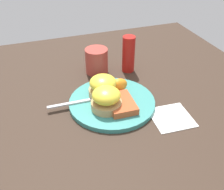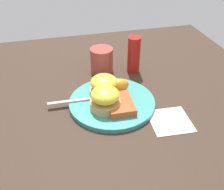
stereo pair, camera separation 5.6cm
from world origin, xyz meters
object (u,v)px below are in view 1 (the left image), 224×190
hashbrown_patty (121,104)px  orange_wedge (118,85)px  sandwich_benedict_right (106,99)px  cup (97,61)px  fork (93,99)px  sandwich_benedict_left (103,86)px  condiment_bottle (128,54)px

hashbrown_patty → orange_wedge: orange_wedge is taller
sandwich_benedict_right → hashbrown_patty: 0.05m
cup → sandwich_benedict_right: bearing=170.3°
sandwich_benedict_right → fork: size_ratio=0.37×
sandwich_benedict_left → condiment_bottle: (0.14, -0.14, 0.02)m
sandwich_benedict_left → cup: (0.17, -0.03, -0.00)m
sandwich_benedict_left → cup: 0.17m
orange_wedge → fork: orange_wedge is taller
orange_wedge → cup: (0.16, 0.02, 0.01)m
sandwich_benedict_right → orange_wedge: (0.07, -0.06, -0.01)m
hashbrown_patty → sandwich_benedict_left: bearing=23.4°
hashbrown_patty → condiment_bottle: size_ratio=0.79×
hashbrown_patty → cup: cup is taller
fork → orange_wedge: bearing=-78.4°
orange_wedge → condiment_bottle: 0.16m
sandwich_benedict_left → cup: size_ratio=0.81×
sandwich_benedict_left → sandwich_benedict_right: (-0.06, 0.01, 0.00)m
fork → cup: cup is taller
condiment_bottle → sandwich_benedict_right: bearing=143.7°
sandwich_benedict_right → cup: (0.23, -0.04, -0.00)m
sandwich_benedict_left → fork: size_ratio=0.37×
sandwich_benedict_right → cup: 0.23m
hashbrown_patty → orange_wedge: (0.07, -0.02, 0.01)m
sandwich_benedict_left → sandwich_benedict_right: size_ratio=1.00×
sandwich_benedict_right → condiment_bottle: condiment_bottle is taller
sandwich_benedict_left → cup: cup is taller
sandwich_benedict_left → sandwich_benedict_right: bearing=170.5°
fork → condiment_bottle: condiment_bottle is taller
orange_wedge → cup: bearing=7.5°
orange_wedge → fork: 0.09m
orange_wedge → sandwich_benedict_right: bearing=137.8°
fork → sandwich_benedict_left: bearing=-67.7°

